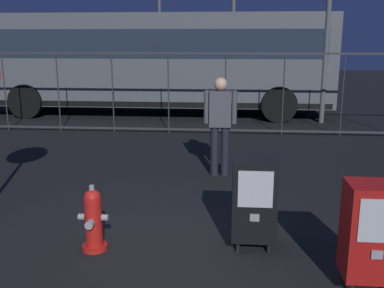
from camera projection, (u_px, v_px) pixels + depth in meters
ground_plane at (157, 245)px, 5.00m from camera, size 60.00×60.00×0.00m
fire_hydrant at (93, 220)px, 4.82m from camera, size 0.33×0.31×0.75m
newspaper_box_primary at (371, 231)px, 4.03m from camera, size 0.48×0.42×1.02m
newspaper_box_secondary at (254, 199)px, 4.83m from camera, size 0.48×0.42×1.02m
pedestrian at (220, 121)px, 7.36m from camera, size 0.55×0.22×1.67m
fence_barrier at (197, 92)px, 10.69m from camera, size 18.03×0.04×2.00m
bus_near at (156, 58)px, 13.57m from camera, size 10.51×2.81×3.00m
street_light_near_left at (159, 0)px, 19.21m from camera, size 0.32×0.32×6.75m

